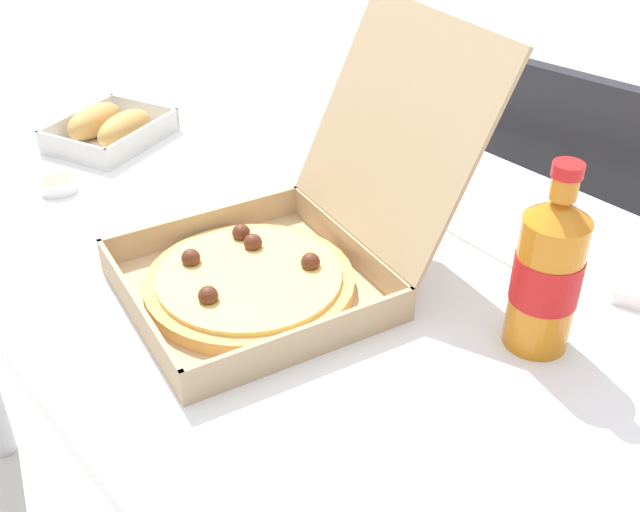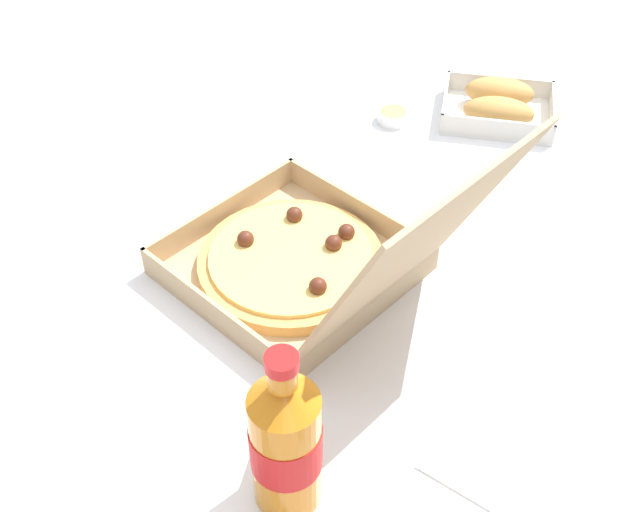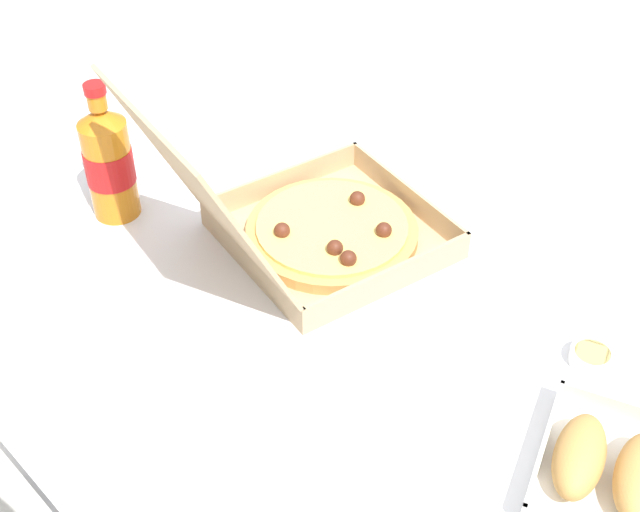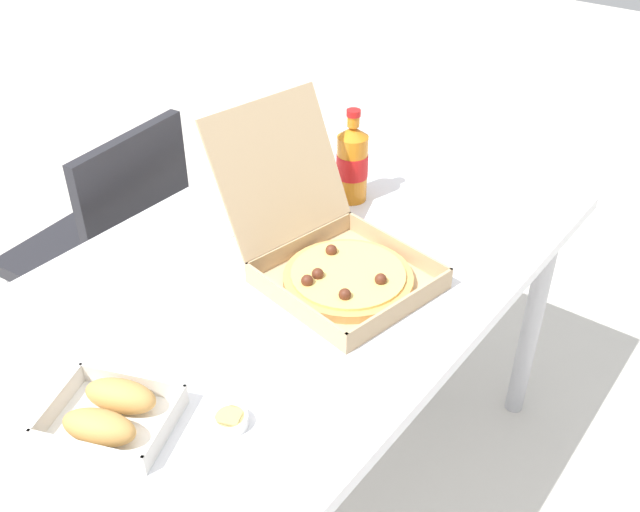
{
  "view_description": "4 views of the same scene",
  "coord_description": "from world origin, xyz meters",
  "px_view_note": "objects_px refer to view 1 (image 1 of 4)",
  "views": [
    {
      "loc": [
        0.69,
        -0.56,
        1.26
      ],
      "look_at": [
        0.06,
        -0.02,
        0.71
      ],
      "focal_mm": 42.7,
      "sensor_mm": 36.0,
      "label": 1
    },
    {
      "loc": [
        0.68,
        0.33,
        1.45
      ],
      "look_at": [
        0.02,
        -0.11,
        0.72
      ],
      "focal_mm": 43.64,
      "sensor_mm": 36.0,
      "label": 2
    },
    {
      "loc": [
        -0.65,
        0.57,
        1.52
      ],
      "look_at": [
        -0.01,
        -0.05,
        0.76
      ],
      "focal_mm": 48.02,
      "sensor_mm": 36.0,
      "label": 3
    },
    {
      "loc": [
        -0.87,
        -0.77,
        1.55
      ],
      "look_at": [
        0.03,
        -0.08,
        0.76
      ],
      "focal_mm": 39.67,
      "sensor_mm": 36.0,
      "label": 4
    }
  ],
  "objects_px": {
    "bread_side_box": "(110,127)",
    "paper_menu": "(494,219)",
    "chair": "(579,234)",
    "cola_bottle": "(547,273)",
    "dipping_sauce_cup": "(58,184)",
    "pizza_box_open": "(275,256)"
  },
  "relations": [
    {
      "from": "cola_bottle",
      "to": "dipping_sauce_cup",
      "type": "height_order",
      "value": "cola_bottle"
    },
    {
      "from": "chair",
      "to": "cola_bottle",
      "type": "bearing_deg",
      "value": -64.05
    },
    {
      "from": "paper_menu",
      "to": "chair",
      "type": "bearing_deg",
      "value": 103.67
    },
    {
      "from": "paper_menu",
      "to": "dipping_sauce_cup",
      "type": "height_order",
      "value": "dipping_sauce_cup"
    },
    {
      "from": "cola_bottle",
      "to": "pizza_box_open",
      "type": "bearing_deg",
      "value": -150.5
    },
    {
      "from": "chair",
      "to": "bread_side_box",
      "type": "bearing_deg",
      "value": -126.49
    },
    {
      "from": "chair",
      "to": "pizza_box_open",
      "type": "xyz_separation_m",
      "value": [
        0.01,
        -0.74,
        0.27
      ]
    },
    {
      "from": "bread_side_box",
      "to": "dipping_sauce_cup",
      "type": "relative_size",
      "value": 4.15
    },
    {
      "from": "bread_side_box",
      "to": "cola_bottle",
      "type": "bearing_deg",
      "value": 7.98
    },
    {
      "from": "chair",
      "to": "paper_menu",
      "type": "distance_m",
      "value": 0.47
    },
    {
      "from": "bread_side_box",
      "to": "paper_menu",
      "type": "bearing_deg",
      "value": 25.92
    },
    {
      "from": "bread_side_box",
      "to": "dipping_sauce_cup",
      "type": "xyz_separation_m",
      "value": [
        0.11,
        -0.15,
        -0.01
      ]
    },
    {
      "from": "bread_side_box",
      "to": "paper_menu",
      "type": "xyz_separation_m",
      "value": [
        0.6,
        0.29,
        -0.02
      ]
    },
    {
      "from": "pizza_box_open",
      "to": "bread_side_box",
      "type": "distance_m",
      "value": 0.53
    },
    {
      "from": "pizza_box_open",
      "to": "bread_side_box",
      "type": "bearing_deg",
      "value": 175.16
    },
    {
      "from": "pizza_box_open",
      "to": "dipping_sauce_cup",
      "type": "height_order",
      "value": "pizza_box_open"
    },
    {
      "from": "chair",
      "to": "cola_bottle",
      "type": "distance_m",
      "value": 0.72
    },
    {
      "from": "chair",
      "to": "paper_menu",
      "type": "xyz_separation_m",
      "value": [
        0.08,
        -0.41,
        0.22
      ]
    },
    {
      "from": "paper_menu",
      "to": "cola_bottle",
      "type": "bearing_deg",
      "value": -39.24
    },
    {
      "from": "cola_bottle",
      "to": "dipping_sauce_cup",
      "type": "bearing_deg",
      "value": -159.46
    },
    {
      "from": "chair",
      "to": "paper_menu",
      "type": "relative_size",
      "value": 3.95
    },
    {
      "from": "pizza_box_open",
      "to": "chair",
      "type": "bearing_deg",
      "value": 90.62
    }
  ]
}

